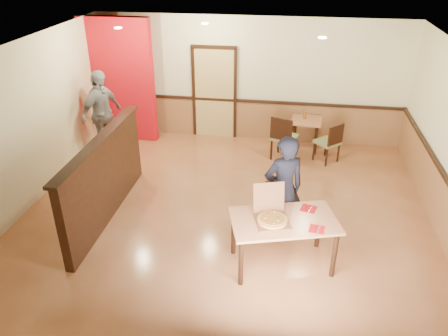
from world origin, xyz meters
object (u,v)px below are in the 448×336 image
object	(u,v)px
main_table	(283,226)
side_table	(306,127)
diner	(283,189)
side_chair_right	(330,141)
passerby	(102,114)
condiment	(305,115)
pizza_box	(272,217)
diner_chair	(279,206)
side_chair_left	(283,136)

from	to	relation	value
main_table	side_table	bearing A→B (deg)	68.70
diner	side_chair_right	bearing A→B (deg)	-133.33
main_table	side_table	size ratio (longest dim) A/B	2.34
main_table	side_chair_right	size ratio (longest dim) A/B	1.86
main_table	side_chair_right	xyz separation A→B (m)	(0.85, 3.47, -0.19)
main_table	passerby	distance (m)	5.07
condiment	pizza_box	bearing A→B (deg)	-96.54
diner	condiment	world-z (taller)	diner
side_table	passerby	xyz separation A→B (m)	(-4.33, -0.94, 0.40)
diner_chair	diner	bearing A→B (deg)	-91.61
diner	pizza_box	distance (m)	0.73
side_chair_left	condiment	xyz separation A→B (m)	(0.43, 0.68, 0.24)
side_chair_right	condiment	xyz separation A→B (m)	(-0.54, 0.66, 0.30)
diner	condiment	bearing A→B (deg)	-121.52
side_table	pizza_box	bearing A→B (deg)	-97.23
diner_chair	pizza_box	distance (m)	0.94
side_chair_right	side_chair_left	bearing A→B (deg)	-42.83
main_table	condiment	bearing A→B (deg)	69.38
passerby	main_table	bearing A→B (deg)	-107.14
diner_chair	condiment	size ratio (longest dim) A/B	5.47
side_chair_right	passerby	xyz separation A→B (m)	(-4.83, -0.35, 0.45)
side_table	condiment	bearing A→B (deg)	126.06
diner	main_table	bearing A→B (deg)	67.62
side_chair_right	side_table	world-z (taller)	side_chair_right
side_table	main_table	bearing A→B (deg)	-94.92
main_table	pizza_box	world-z (taller)	pizza_box
diner	pizza_box	size ratio (longest dim) A/B	2.81
side_chair_right	diner	world-z (taller)	diner
condiment	side_chair_right	bearing A→B (deg)	-50.62
main_table	diner_chair	xyz separation A→B (m)	(-0.08, 0.81, -0.20)
main_table	side_table	world-z (taller)	main_table
diner_chair	side_chair_right	size ratio (longest dim) A/B	1.00
pizza_box	side_table	bearing A→B (deg)	66.13
diner	pizza_box	bearing A→B (deg)	53.78
main_table	diner_chair	distance (m)	0.83
side_table	passerby	bearing A→B (deg)	-167.73
side_table	passerby	world-z (taller)	passerby
main_table	pizza_box	distance (m)	0.25
passerby	pizza_box	xyz separation A→B (m)	(3.81, -3.18, -0.09)
side_table	diner	bearing A→B (deg)	-96.55
side_table	pizza_box	size ratio (longest dim) A/B	1.12
side_chair_left	diner	bearing A→B (deg)	111.51
diner_chair	side_table	bearing A→B (deg)	63.10
condiment	passerby	bearing A→B (deg)	-166.85
side_chair_right	main_table	bearing A→B (deg)	32.16
diner	passerby	size ratio (longest dim) A/B	0.94
side_chair_left	side_table	xyz separation A→B (m)	(0.47, 0.62, -0.01)
side_chair_right	pizza_box	xyz separation A→B (m)	(-1.02, -3.53, 0.36)
side_chair_left	passerby	world-z (taller)	passerby
pizza_box	condiment	distance (m)	4.21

